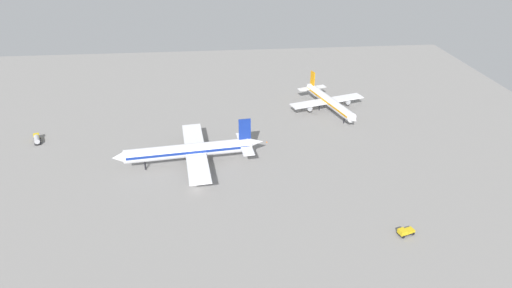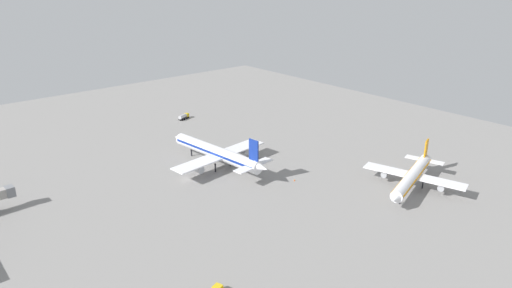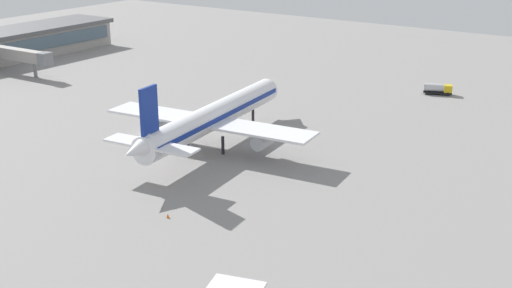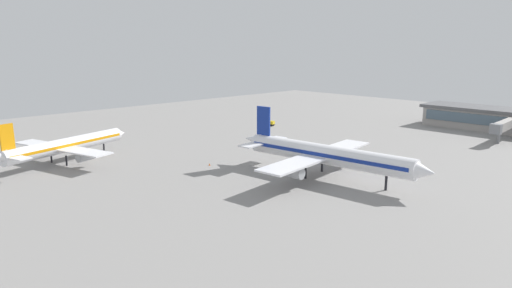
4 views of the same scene
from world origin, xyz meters
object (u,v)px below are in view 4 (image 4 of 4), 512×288
at_px(airplane_at_gate, 325,154).
at_px(airplane_taxiing, 65,145).
at_px(pushback_tractor, 269,123).
at_px(safety_cone_near_gate, 210,164).

relative_size(airplane_at_gate, airplane_taxiing, 1.23).
bearing_deg(pushback_tractor, airplane_taxiing, -106.18).
height_order(airplane_at_gate, pushback_tractor, airplane_at_gate).
distance_m(airplane_taxiing, safety_cone_near_gate, 38.34).
bearing_deg(safety_cone_near_gate, pushback_tractor, -60.41).
relative_size(airplane_taxiing, pushback_tractor, 8.40).
distance_m(pushback_tractor, safety_cone_near_gate, 60.96).
height_order(airplane_taxiing, pushback_tractor, airplane_taxiing).
relative_size(airplane_at_gate, safety_cone_near_gate, 82.18).
bearing_deg(pushback_tractor, safety_cone_near_gate, -77.48).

